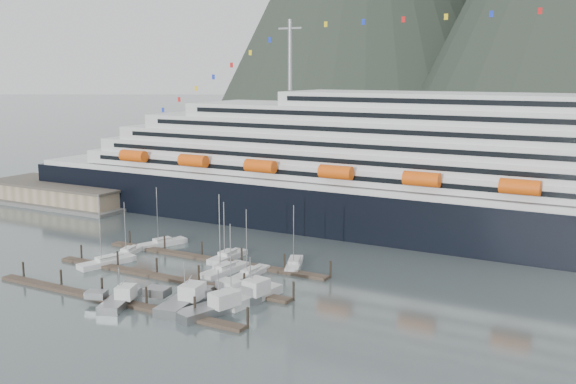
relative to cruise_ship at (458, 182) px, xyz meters
The scene contains 18 objects.
ground 63.76m from the cruise_ship, 118.66° to the right, with size 1600.00×1600.00×0.00m, color #4F5D5D.
cruise_ship is the anchor object (origin of this frame).
warehouse 103.31m from the cruise_ship, behind, with size 46.00×20.00×5.80m.
dock_near 74.63m from the cruise_ship, 118.31° to the right, with size 48.18×2.28×3.20m.
dock_mid 63.65m from the cruise_ship, 123.96° to the right, with size 48.18×2.28×3.20m.
dock_far 53.59m from the cruise_ship, 131.95° to the right, with size 48.18×2.28×3.20m.
sailboat_a 68.26m from the cruise_ship, 139.69° to the right, with size 4.25×8.59×10.85m.
sailboat_b 72.03m from the cruise_ship, 134.51° to the right, with size 5.71×11.07×13.73m.
sailboat_c 53.97m from the cruise_ship, 122.53° to the right, with size 3.81×10.73×14.68m.
sailboat_d 50.91m from the cruise_ship, 118.40° to the right, with size 2.34×9.69×12.24m.
sailboat_e 62.08m from the cruise_ship, 145.03° to the right, with size 5.91×10.40×12.54m.
sailboat_f 50.74m from the cruise_ship, 131.63° to the right, with size 2.90×9.72×11.64m.
sailboat_g 41.76m from the cruise_ship, 119.37° to the right, with size 5.86×9.76×11.86m.
sailboat_h 59.30m from the cruise_ship, 108.92° to the right, with size 5.69×9.03×12.56m.
trawler_b 74.12m from the cruise_ship, 116.79° to the right, with size 8.56×10.36×6.37m.
trawler_c 64.07m from the cruise_ship, 106.99° to the right, with size 10.74×14.19×7.02m.
trawler_d 66.45m from the cruise_ship, 111.73° to the right, with size 9.63×12.94×7.46m.
trawler_e 57.67m from the cruise_ship, 107.45° to the right, with size 9.15×11.98×7.54m.
Camera 1 is at (66.65, -82.44, 34.78)m, focal length 42.00 mm.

